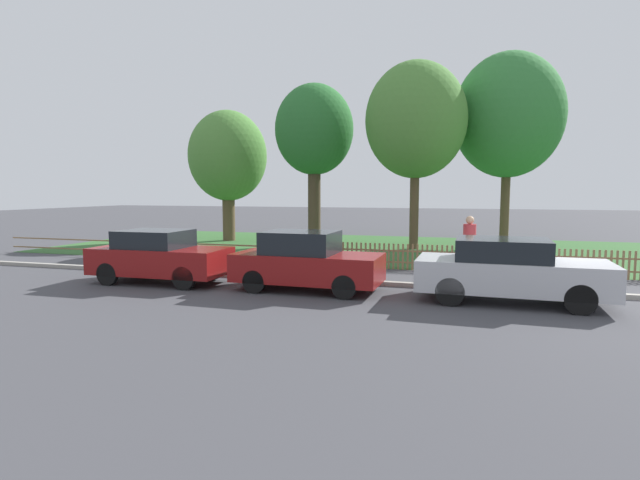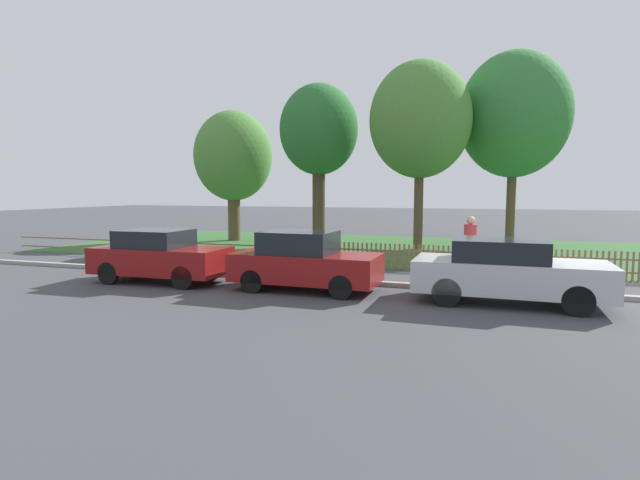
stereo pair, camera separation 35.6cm
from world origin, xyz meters
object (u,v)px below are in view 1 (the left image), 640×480
at_px(parked_car_silver_hatchback, 160,256).
at_px(tree_nearest_kerb, 228,157).
at_px(parked_car_navy_estate, 509,270).
at_px(tree_far_left, 508,116).
at_px(tree_mid_park, 416,121).
at_px(pedestrian_near_fence, 469,243).
at_px(covered_motorcycle, 304,255).
at_px(tree_behind_motorcycle, 314,131).
at_px(parked_car_black_saloon, 306,261).

xyz_separation_m(parked_car_silver_hatchback, tree_nearest_kerb, (-3.57, 11.23, 3.54)).
bearing_deg(parked_car_navy_estate, tree_far_left, 88.23).
xyz_separation_m(tree_mid_park, pedestrian_near_fence, (2.35, -6.86, -4.55)).
bearing_deg(tree_mid_park, parked_car_silver_hatchback, -120.23).
height_order(covered_motorcycle, pedestrian_near_fence, pedestrian_near_fence).
bearing_deg(parked_car_navy_estate, tree_behind_motorcycle, 128.32).
relative_size(parked_car_silver_hatchback, pedestrian_near_fence, 2.07).
distance_m(covered_motorcycle, tree_nearest_kerb, 11.71).
xyz_separation_m(covered_motorcycle, tree_mid_park, (2.54, 7.64, 5.00)).
xyz_separation_m(parked_car_silver_hatchback, parked_car_navy_estate, (9.21, 0.18, 0.01)).
distance_m(parked_car_black_saloon, parked_car_navy_estate, 4.93).
bearing_deg(tree_nearest_kerb, parked_car_silver_hatchback, -72.37).
height_order(parked_car_silver_hatchback, covered_motorcycle, parked_car_silver_hatchback).
distance_m(tree_behind_motorcycle, tree_mid_park, 4.81).
bearing_deg(tree_behind_motorcycle, covered_motorcycle, -74.76).
height_order(parked_car_black_saloon, pedestrian_near_fence, pedestrian_near_fence).
xyz_separation_m(tree_nearest_kerb, tree_mid_park, (9.53, -1.01, 1.30)).
distance_m(parked_car_navy_estate, covered_motorcycle, 6.28).
xyz_separation_m(parked_car_silver_hatchback, tree_mid_park, (5.96, 10.22, 4.84)).
xyz_separation_m(parked_car_silver_hatchback, tree_far_left, (9.85, 12.58, 5.21)).
bearing_deg(tree_nearest_kerb, pedestrian_near_fence, -33.51).
distance_m(parked_car_silver_hatchback, tree_far_left, 16.81).
height_order(parked_car_navy_estate, tree_mid_park, tree_mid_park).
xyz_separation_m(tree_nearest_kerb, tree_far_left, (13.42, 1.35, 1.67)).
distance_m(covered_motorcycle, tree_far_left, 13.04).
bearing_deg(tree_mid_park, tree_far_left, 31.18).
xyz_separation_m(parked_car_navy_estate, pedestrian_near_fence, (-0.90, 3.19, 0.28)).
relative_size(parked_car_navy_estate, tree_nearest_kerb, 0.65).
bearing_deg(tree_far_left, tree_nearest_kerb, -174.26).
height_order(parked_car_black_saloon, tree_far_left, tree_far_left).
xyz_separation_m(covered_motorcycle, pedestrian_near_fence, (4.90, 0.78, 0.44)).
bearing_deg(tree_mid_park, parked_car_navy_estate, -72.08).
bearing_deg(tree_far_left, covered_motorcycle, -122.78).
relative_size(parked_car_silver_hatchback, parked_car_black_saloon, 0.99).
distance_m(parked_car_black_saloon, tree_far_left, 14.59).
bearing_deg(tree_behind_motorcycle, tree_far_left, 11.73).
xyz_separation_m(parked_car_navy_estate, covered_motorcycle, (-5.79, 2.41, -0.16)).
distance_m(parked_car_black_saloon, tree_nearest_kerb, 14.04).
xyz_separation_m(tree_nearest_kerb, pedestrian_near_fence, (11.88, -7.87, -3.25)).
distance_m(parked_car_silver_hatchback, covered_motorcycle, 4.29).
relative_size(tree_nearest_kerb, tree_far_left, 0.75).
distance_m(parked_car_silver_hatchback, tree_behind_motorcycle, 11.78).
height_order(parked_car_silver_hatchback, tree_far_left, tree_far_left).
relative_size(tree_behind_motorcycle, tree_mid_park, 0.93).
relative_size(parked_car_black_saloon, tree_far_left, 0.43).
distance_m(parked_car_silver_hatchback, parked_car_navy_estate, 9.21).
relative_size(parked_car_black_saloon, tree_nearest_kerb, 0.58).
distance_m(parked_car_navy_estate, tree_far_left, 13.47).
height_order(parked_car_navy_estate, tree_behind_motorcycle, tree_behind_motorcycle).
relative_size(covered_motorcycle, tree_nearest_kerb, 0.29).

